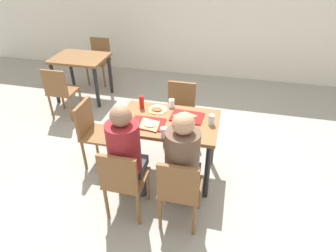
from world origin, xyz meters
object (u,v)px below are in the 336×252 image
at_px(chair_near_right, 179,189).
at_px(plastic_cup_a, 171,103).
at_px(paper_plate_center, 158,110).
at_px(tray_red_near, 148,123).
at_px(condiment_bottle, 142,102).
at_px(pizza_slice_c, 157,109).
at_px(chair_far_side, 180,109).
at_px(pizza_slice_a, 149,124).
at_px(chair_left_end, 93,129).
at_px(person_in_brown_jacket, 183,159).
at_px(tray_red_far, 187,117).
at_px(paper_plate_near_edge, 179,132).
at_px(background_chair_far, 99,57).
at_px(pizza_slice_b, 185,115).
at_px(plastic_cup_b, 164,132).
at_px(main_table, 168,129).
at_px(foil_bundle, 127,112).
at_px(chair_near_left, 123,179).
at_px(person_in_red, 126,151).
at_px(background_table, 81,64).
at_px(background_chair_near, 60,89).
at_px(soda_can, 211,120).

bearing_deg(chair_near_right, plastic_cup_a, 106.42).
bearing_deg(paper_plate_center, chair_near_right, -64.45).
distance_m(tray_red_near, condiment_bottle, 0.37).
bearing_deg(plastic_cup_a, tray_red_near, -111.33).
relative_size(chair_near_right, pizza_slice_c, 4.30).
relative_size(chair_far_side, paper_plate_center, 3.90).
xyz_separation_m(pizza_slice_a, pizza_slice_c, (-0.01, 0.33, -0.01)).
xyz_separation_m(chair_left_end, person_in_brown_jacket, (1.23, -0.60, 0.25)).
xyz_separation_m(tray_red_far, paper_plate_near_edge, (-0.03, -0.31, -0.00)).
bearing_deg(chair_near_right, background_chair_far, 125.32).
distance_m(chair_far_side, condiment_bottle, 0.74).
bearing_deg(pizza_slice_b, plastic_cup_a, 136.73).
xyz_separation_m(tray_red_far, plastic_cup_a, (-0.23, 0.20, 0.04)).
relative_size(person_in_brown_jacket, plastic_cup_b, 12.68).
bearing_deg(plastic_cup_b, main_table, 95.25).
height_order(pizza_slice_c, foil_bundle, foil_bundle).
distance_m(chair_near_left, person_in_red, 0.28).
distance_m(pizza_slice_c, plastic_cup_a, 0.20).
height_order(paper_plate_near_edge, plastic_cup_b, plastic_cup_b).
xyz_separation_m(chair_near_right, background_table, (-2.21, 2.39, 0.13)).
height_order(chair_far_side, tray_red_near, chair_far_side).
bearing_deg(person_in_red, background_chair_far, 118.95).
distance_m(chair_far_side, plastic_cup_b, 1.10).
height_order(chair_near_left, pizza_slice_a, chair_near_left).
bearing_deg(pizza_slice_b, background_chair_near, 159.35).
bearing_deg(background_chair_near, soda_can, -20.31).
bearing_deg(person_in_brown_jacket, pizza_slice_a, 135.10).
bearing_deg(plastic_cup_a, pizza_slice_b, -43.27).
bearing_deg(paper_plate_center, chair_left_end, -165.69).
bearing_deg(paper_plate_near_edge, pizza_slice_a, 172.35).
xyz_separation_m(foil_bundle, background_chair_near, (-1.45, 0.93, -0.32)).
distance_m(tray_red_far, plastic_cup_b, 0.45).
xyz_separation_m(tray_red_near, pizza_slice_c, (0.02, 0.30, 0.01)).
bearing_deg(tray_red_near, chair_near_right, -52.24).
distance_m(main_table, background_chair_near, 2.14).
bearing_deg(plastic_cup_b, background_chair_near, 148.16).
height_order(paper_plate_near_edge, foil_bundle, foil_bundle).
bearing_deg(pizza_slice_a, condiment_bottle, 119.01).
xyz_separation_m(plastic_cup_b, background_chair_near, (-1.96, 1.22, -0.32)).
distance_m(chair_far_side, paper_plate_near_edge, 0.99).
distance_m(chair_far_side, tray_red_far, 0.72).
bearing_deg(person_in_brown_jacket, chair_near_left, -166.02).
distance_m(condiment_bottle, background_table, 2.14).
relative_size(tray_red_far, condiment_bottle, 2.25).
bearing_deg(chair_left_end, main_table, 0.00).
distance_m(chair_far_side, person_in_brown_jacket, 1.40).
bearing_deg(foil_bundle, background_chair_far, 121.22).
height_order(chair_near_right, person_in_brown_jacket, person_in_brown_jacket).
relative_size(chair_left_end, condiment_bottle, 5.36).
bearing_deg(person_in_red, background_chair_near, 137.45).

